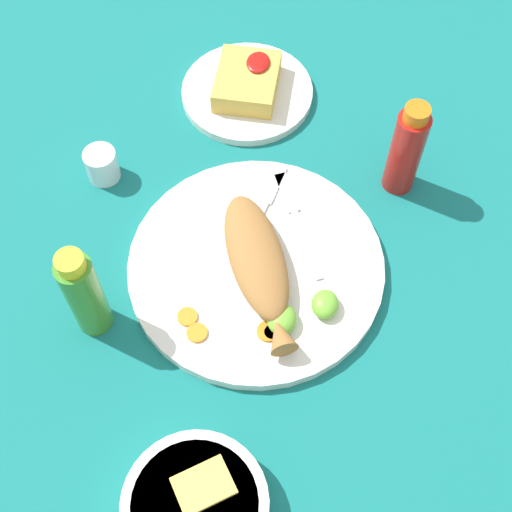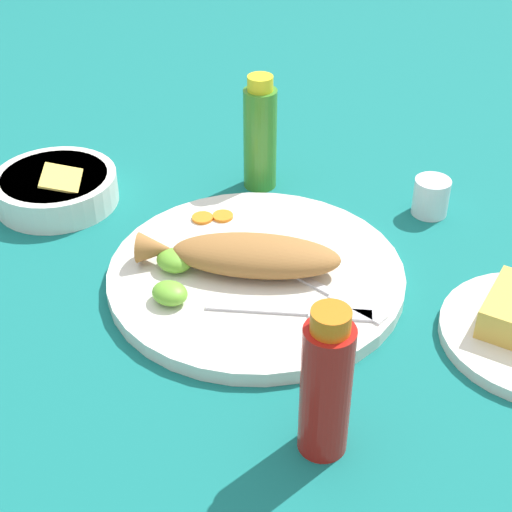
{
  "view_description": "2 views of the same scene",
  "coord_description": "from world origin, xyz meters",
  "px_view_note": "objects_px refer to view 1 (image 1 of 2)",
  "views": [
    {
      "loc": [
        -0.48,
        -0.08,
        0.87
      ],
      "look_at": [
        0.0,
        0.0,
        0.04
      ],
      "focal_mm": 50.0,
      "sensor_mm": 36.0,
      "label": 1
    },
    {
      "loc": [
        0.38,
        -0.65,
        0.58
      ],
      "look_at": [
        0.0,
        0.0,
        0.04
      ],
      "focal_mm": 55.0,
      "sensor_mm": 36.0,
      "label": 2
    }
  ],
  "objects_px": {
    "main_plate": "(256,266)",
    "guacamole_bowl": "(196,506)",
    "hot_sauce_bottle_green": "(84,294)",
    "side_plate_fries": "(247,93)",
    "fork_far": "(296,217)",
    "salt_cup": "(102,166)",
    "fried_fish": "(258,262)",
    "fork_near": "(263,208)",
    "hot_sauce_bottle_red": "(406,150)"
  },
  "relations": [
    {
      "from": "fork_far",
      "to": "hot_sauce_bottle_green",
      "type": "xyz_separation_m",
      "value": [
        -0.19,
        0.25,
        0.06
      ]
    },
    {
      "from": "fork_far",
      "to": "hot_sauce_bottle_red",
      "type": "xyz_separation_m",
      "value": [
        0.1,
        -0.14,
        0.06
      ]
    },
    {
      "from": "guacamole_bowl",
      "to": "fried_fish",
      "type": "bearing_deg",
      "value": -3.97
    },
    {
      "from": "fork_near",
      "to": "hot_sauce_bottle_red",
      "type": "relative_size",
      "value": 1.12
    },
    {
      "from": "fork_near",
      "to": "fork_far",
      "type": "relative_size",
      "value": 1.06
    },
    {
      "from": "hot_sauce_bottle_red",
      "to": "salt_cup",
      "type": "height_order",
      "value": "hot_sauce_bottle_red"
    },
    {
      "from": "fork_far",
      "to": "salt_cup",
      "type": "bearing_deg",
      "value": 56.75
    },
    {
      "from": "fried_fish",
      "to": "fork_far",
      "type": "bearing_deg",
      "value": -47.27
    },
    {
      "from": "salt_cup",
      "to": "main_plate",
      "type": "bearing_deg",
      "value": -116.62
    },
    {
      "from": "hot_sauce_bottle_green",
      "to": "fork_far",
      "type": "bearing_deg",
      "value": -51.7
    },
    {
      "from": "main_plate",
      "to": "fork_far",
      "type": "bearing_deg",
      "value": -28.4
    },
    {
      "from": "main_plate",
      "to": "hot_sauce_bottle_red",
      "type": "bearing_deg",
      "value": -45.83
    },
    {
      "from": "fork_far",
      "to": "hot_sauce_bottle_green",
      "type": "distance_m",
      "value": 0.32
    },
    {
      "from": "hot_sauce_bottle_green",
      "to": "salt_cup",
      "type": "distance_m",
      "value": 0.25
    },
    {
      "from": "fried_fish",
      "to": "salt_cup",
      "type": "distance_m",
      "value": 0.29
    },
    {
      "from": "hot_sauce_bottle_red",
      "to": "side_plate_fries",
      "type": "bearing_deg",
      "value": 61.28
    },
    {
      "from": "fork_far",
      "to": "side_plate_fries",
      "type": "relative_size",
      "value": 0.82
    },
    {
      "from": "main_plate",
      "to": "side_plate_fries",
      "type": "distance_m",
      "value": 0.33
    },
    {
      "from": "guacamole_bowl",
      "to": "main_plate",
      "type": "bearing_deg",
      "value": -3.09
    },
    {
      "from": "hot_sauce_bottle_red",
      "to": "hot_sauce_bottle_green",
      "type": "xyz_separation_m",
      "value": [
        -0.29,
        0.39,
        0.0
      ]
    },
    {
      "from": "main_plate",
      "to": "fried_fish",
      "type": "height_order",
      "value": "fried_fish"
    },
    {
      "from": "hot_sauce_bottle_red",
      "to": "hot_sauce_bottle_green",
      "type": "height_order",
      "value": "hot_sauce_bottle_green"
    },
    {
      "from": "fork_near",
      "to": "hot_sauce_bottle_red",
      "type": "height_order",
      "value": "hot_sauce_bottle_red"
    },
    {
      "from": "fork_far",
      "to": "fork_near",
      "type": "bearing_deg",
      "value": 55.57
    },
    {
      "from": "fork_near",
      "to": "hot_sauce_bottle_green",
      "type": "bearing_deg",
      "value": 147.57
    },
    {
      "from": "main_plate",
      "to": "guacamole_bowl",
      "type": "height_order",
      "value": "guacamole_bowl"
    },
    {
      "from": "fork_far",
      "to": "salt_cup",
      "type": "relative_size",
      "value": 3.39
    },
    {
      "from": "fork_far",
      "to": "guacamole_bowl",
      "type": "xyz_separation_m",
      "value": [
        -0.41,
        0.06,
        0.0
      ]
    },
    {
      "from": "fork_near",
      "to": "fork_far",
      "type": "bearing_deg",
      "value": -87.66
    },
    {
      "from": "main_plate",
      "to": "fried_fish",
      "type": "relative_size",
      "value": 1.45
    },
    {
      "from": "guacamole_bowl",
      "to": "hot_sauce_bottle_green",
      "type": "bearing_deg",
      "value": 39.75
    },
    {
      "from": "fried_fish",
      "to": "fork_near",
      "type": "distance_m",
      "value": 0.1
    },
    {
      "from": "salt_cup",
      "to": "guacamole_bowl",
      "type": "xyz_separation_m",
      "value": [
        -0.46,
        -0.23,
        0.0
      ]
    },
    {
      "from": "fork_near",
      "to": "fried_fish",
      "type": "bearing_deg",
      "value": -163.51
    },
    {
      "from": "main_plate",
      "to": "fork_far",
      "type": "xyz_separation_m",
      "value": [
        0.08,
        -0.04,
        0.01
      ]
    },
    {
      "from": "hot_sauce_bottle_green",
      "to": "guacamole_bowl",
      "type": "xyz_separation_m",
      "value": [
        -0.22,
        -0.18,
        -0.05
      ]
    },
    {
      "from": "hot_sauce_bottle_red",
      "to": "guacamole_bowl",
      "type": "bearing_deg",
      "value": 158.23
    },
    {
      "from": "main_plate",
      "to": "hot_sauce_bottle_green",
      "type": "height_order",
      "value": "hot_sauce_bottle_green"
    },
    {
      "from": "hot_sauce_bottle_green",
      "to": "salt_cup",
      "type": "xyz_separation_m",
      "value": [
        0.24,
        0.05,
        -0.06
      ]
    },
    {
      "from": "main_plate",
      "to": "side_plate_fries",
      "type": "height_order",
      "value": "main_plate"
    },
    {
      "from": "main_plate",
      "to": "hot_sauce_bottle_red",
      "type": "xyz_separation_m",
      "value": [
        0.18,
        -0.19,
        0.07
      ]
    },
    {
      "from": "hot_sauce_bottle_green",
      "to": "guacamole_bowl",
      "type": "distance_m",
      "value": 0.29
    },
    {
      "from": "hot_sauce_bottle_green",
      "to": "fork_near",
      "type": "bearing_deg",
      "value": -44.22
    },
    {
      "from": "hot_sauce_bottle_red",
      "to": "hot_sauce_bottle_green",
      "type": "bearing_deg",
      "value": 127.03
    },
    {
      "from": "hot_sauce_bottle_red",
      "to": "guacamole_bowl",
      "type": "relative_size",
      "value": 0.97
    },
    {
      "from": "side_plate_fries",
      "to": "guacamole_bowl",
      "type": "height_order",
      "value": "guacamole_bowl"
    },
    {
      "from": "main_plate",
      "to": "guacamole_bowl",
      "type": "relative_size",
      "value": 2.11
    },
    {
      "from": "main_plate",
      "to": "guacamole_bowl",
      "type": "bearing_deg",
      "value": 176.91
    },
    {
      "from": "fork_far",
      "to": "hot_sauce_bottle_green",
      "type": "bearing_deg",
      "value": 103.32
    },
    {
      "from": "fork_far",
      "to": "hot_sauce_bottle_red",
      "type": "distance_m",
      "value": 0.18
    }
  ]
}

